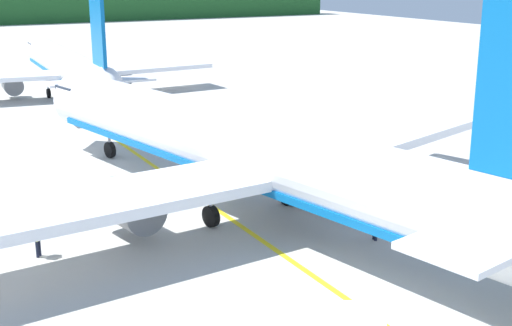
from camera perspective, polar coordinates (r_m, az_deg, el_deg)
airliner_foreground at (r=36.33m, az=-1.37°, el=1.11°), size 34.45×41.43×11.90m
airliner_mid_apron at (r=73.96m, az=-15.19°, el=7.64°), size 29.79×35.82×10.22m
cargo_container_near at (r=34.64m, az=14.27°, el=-4.44°), size 2.39×2.39×1.89m
crew_loader_left at (r=33.53m, az=9.78°, el=-4.67°), size 0.31×0.62×1.68m
crew_supervisor at (r=32.70m, az=-17.51°, el=-5.81°), size 0.47×0.49×1.62m
apron_guide_line at (r=33.21m, az=0.61°, el=-6.46°), size 0.30×60.00×0.01m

